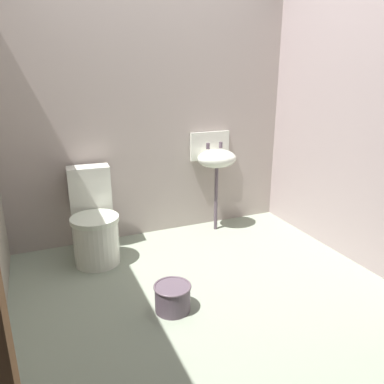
{
  "coord_description": "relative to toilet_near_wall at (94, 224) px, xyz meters",
  "views": [
    {
      "loc": [
        -1.07,
        -2.2,
        1.59
      ],
      "look_at": [
        0.0,
        0.31,
        0.7
      ],
      "focal_mm": 35.42,
      "sensor_mm": 36.0,
      "label": 1
    }
  ],
  "objects": [
    {
      "name": "ground_plane",
      "position": [
        0.67,
        -0.89,
        -0.36
      ],
      "size": [
        3.15,
        2.88,
        0.08
      ],
      "primitive_type": "cube",
      "color": "gray"
    },
    {
      "name": "wall_back",
      "position": [
        0.67,
        0.4,
        0.83
      ],
      "size": [
        3.15,
        0.1,
        2.3
      ],
      "primitive_type": "cube",
      "color": "#A79891",
      "rests_on": "ground"
    },
    {
      "name": "bucket",
      "position": [
        0.35,
        -0.98,
        -0.22
      ],
      "size": [
        0.26,
        0.26,
        0.19
      ],
      "color": "#554652",
      "rests_on": "ground"
    },
    {
      "name": "toilet_near_wall",
      "position": [
        0.0,
        0.0,
        0.0
      ],
      "size": [
        0.42,
        0.61,
        0.78
      ],
      "rotation": [
        0.0,
        0.0,
        3.08
      ],
      "color": "silver",
      "rests_on": "ground"
    },
    {
      "name": "wall_right",
      "position": [
        2.09,
        -0.79,
        0.83
      ],
      "size": [
        0.1,
        2.68,
        2.3
      ],
      "primitive_type": "cube",
      "color": "#AB9898",
      "rests_on": "ground"
    },
    {
      "name": "sink",
      "position": [
        1.25,
        0.19,
        0.43
      ],
      "size": [
        0.42,
        0.35,
        0.99
      ],
      "color": "#554652",
      "rests_on": "ground"
    }
  ]
}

